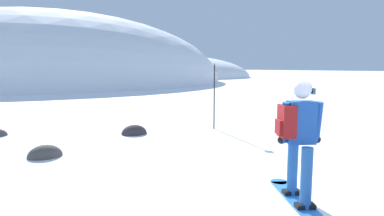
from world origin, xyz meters
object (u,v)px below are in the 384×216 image
at_px(snowboarder_main, 298,138).
at_px(piste_marker_near, 214,92).
at_px(rock_dark, 134,134).
at_px(rock_small, 45,157).

relative_size(snowboarder_main, piste_marker_near, 0.86).
bearing_deg(rock_dark, snowboarder_main, -91.58).
distance_m(snowboarder_main, rock_dark, 5.71).
bearing_deg(snowboarder_main, piste_marker_near, 63.34).
bearing_deg(piste_marker_near, rock_dark, 163.23).
relative_size(snowboarder_main, rock_dark, 2.34).
height_order(rock_dark, rock_small, rock_dark).
bearing_deg(rock_small, rock_dark, 23.36).
relative_size(rock_dark, rock_small, 1.04).
bearing_deg(snowboarder_main, rock_dark, 88.42).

